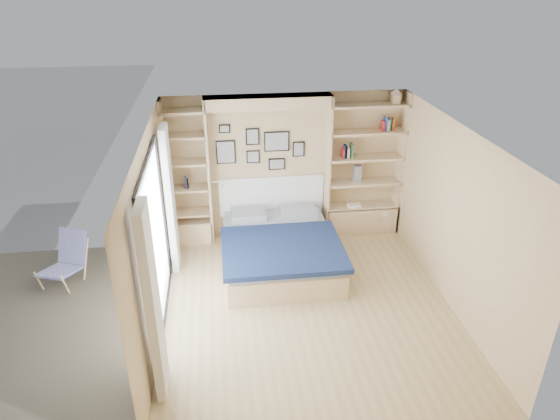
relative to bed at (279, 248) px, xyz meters
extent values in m
plane|color=tan|center=(0.24, -1.14, -0.28)|extent=(4.50, 4.50, 0.00)
plane|color=tan|center=(0.24, 1.11, 0.97)|extent=(4.00, 0.00, 4.00)
plane|color=tan|center=(0.24, -3.39, 0.97)|extent=(4.00, 0.00, 4.00)
plane|color=tan|center=(-1.76, -1.14, 0.97)|extent=(0.00, 4.50, 4.50)
plane|color=tan|center=(2.24, -1.14, 0.97)|extent=(0.00, 4.50, 4.50)
plane|color=white|center=(0.24, -1.14, 2.22)|extent=(4.50, 4.50, 0.00)
cube|color=#CDB382|center=(-1.06, 0.94, 0.97)|extent=(0.04, 0.35, 2.50)
cube|color=#CDB382|center=(0.94, 0.94, 0.97)|extent=(0.04, 0.35, 2.50)
cube|color=#CDB382|center=(-0.06, 0.94, 2.12)|extent=(2.00, 0.35, 0.20)
cube|color=#CDB382|center=(2.22, 0.94, 0.97)|extent=(0.04, 0.35, 2.50)
cube|color=#CDB382|center=(-1.74, 0.94, 0.97)|extent=(0.04, 0.35, 2.50)
cube|color=#CDB382|center=(1.59, 0.94, -0.03)|extent=(1.30, 0.35, 0.50)
cube|color=#CDB382|center=(-1.41, 0.94, -0.08)|extent=(0.70, 0.35, 0.40)
cube|color=black|center=(-1.73, -1.14, 1.95)|extent=(0.04, 2.08, 0.06)
cube|color=black|center=(-1.73, -1.14, -0.25)|extent=(0.04, 2.08, 0.06)
cube|color=black|center=(-1.73, -2.16, 0.82)|extent=(0.04, 0.06, 2.20)
cube|color=black|center=(-1.73, -0.12, 0.82)|extent=(0.04, 0.06, 2.20)
cube|color=silver|center=(-1.74, -1.14, 0.84)|extent=(0.01, 2.00, 2.20)
cube|color=white|center=(-1.64, -2.44, 0.87)|extent=(0.10, 0.45, 2.30)
cube|color=white|center=(-1.64, 0.16, 0.87)|extent=(0.10, 0.45, 2.30)
cube|color=#CDB382|center=(1.59, 0.94, 0.22)|extent=(1.30, 0.35, 0.04)
cube|color=#CDB382|center=(1.59, 0.94, 0.67)|extent=(1.30, 0.35, 0.04)
cube|color=#CDB382|center=(1.59, 0.94, 1.12)|extent=(1.30, 0.35, 0.04)
cube|color=#CDB382|center=(1.59, 0.94, 1.57)|extent=(1.30, 0.35, 0.04)
cube|color=#CDB382|center=(1.59, 0.94, 2.02)|extent=(1.30, 0.35, 0.04)
cube|color=#CDB382|center=(-1.41, 0.94, 0.27)|extent=(0.70, 0.35, 0.04)
cube|color=#CDB382|center=(-1.41, 0.94, 0.72)|extent=(0.70, 0.35, 0.04)
cube|color=#CDB382|center=(-1.41, 0.94, 1.17)|extent=(0.70, 0.35, 0.04)
cube|color=#CDB382|center=(-1.41, 0.94, 1.62)|extent=(0.70, 0.35, 0.04)
cube|color=#CDB382|center=(-1.41, 0.94, 2.02)|extent=(0.70, 0.35, 0.04)
cube|color=#CDB382|center=(0.00, -0.01, -0.10)|extent=(1.72, 2.15, 0.38)
cube|color=#989EA6|center=(0.00, -0.01, 0.14)|extent=(1.68, 2.11, 0.10)
cube|color=#142145|center=(0.00, -0.38, 0.21)|extent=(1.82, 1.50, 0.08)
cube|color=#989EA6|center=(-0.43, 0.76, 0.25)|extent=(0.59, 0.43, 0.12)
cube|color=#989EA6|center=(0.43, 0.76, 0.25)|extent=(0.59, 0.43, 0.12)
cube|color=white|center=(0.00, 1.08, 0.44)|extent=(1.82, 0.04, 0.70)
cube|color=black|center=(-0.76, 1.09, 1.27)|extent=(0.32, 0.02, 0.40)
cube|color=gray|center=(-0.76, 1.08, 1.27)|extent=(0.28, 0.01, 0.36)
cube|color=black|center=(-0.31, 1.09, 1.52)|extent=(0.22, 0.02, 0.28)
cube|color=gray|center=(-0.31, 1.08, 1.52)|extent=(0.18, 0.01, 0.24)
cube|color=black|center=(-0.31, 1.09, 1.17)|extent=(0.22, 0.02, 0.22)
cube|color=gray|center=(-0.31, 1.08, 1.17)|extent=(0.18, 0.01, 0.18)
cube|color=black|center=(0.09, 1.09, 1.42)|extent=(0.42, 0.02, 0.34)
cube|color=gray|center=(0.09, 1.08, 1.42)|extent=(0.38, 0.01, 0.30)
cube|color=black|center=(0.09, 1.09, 1.02)|extent=(0.28, 0.02, 0.20)
cube|color=gray|center=(0.09, 1.08, 1.02)|extent=(0.24, 0.01, 0.16)
cube|color=black|center=(0.46, 1.09, 1.27)|extent=(0.20, 0.02, 0.26)
cube|color=gray|center=(0.46, 1.08, 1.27)|extent=(0.16, 0.01, 0.22)
cube|color=black|center=(-0.76, 1.09, 1.67)|extent=(0.18, 0.02, 0.14)
cube|color=gray|center=(-0.76, 1.08, 1.67)|extent=(0.14, 0.01, 0.10)
cylinder|color=silver|center=(-0.92, 0.86, 0.84)|extent=(0.20, 0.02, 0.02)
cone|color=white|center=(-0.82, 0.86, 0.82)|extent=(0.13, 0.12, 0.15)
cylinder|color=silver|center=(0.80, 0.86, 0.84)|extent=(0.20, 0.02, 0.02)
cone|color=white|center=(0.70, 0.86, 0.82)|extent=(0.13, 0.12, 0.15)
cube|color=#A51E1E|center=(1.19, 0.93, 1.22)|extent=(0.02, 0.15, 0.17)
cube|color=navy|center=(1.22, 0.93, 1.24)|extent=(0.03, 0.15, 0.21)
cube|color=black|center=(1.23, 0.93, 1.24)|extent=(0.03, 0.15, 0.22)
cube|color=tan|center=(1.28, 0.93, 1.23)|extent=(0.04, 0.15, 0.18)
cube|color=#26593F|center=(1.33, 0.93, 1.26)|extent=(0.03, 0.15, 0.24)
cube|color=#A51E1E|center=(1.84, 0.93, 1.67)|extent=(0.02, 0.15, 0.16)
cube|color=navy|center=(1.88, 0.93, 1.70)|extent=(0.03, 0.15, 0.23)
cube|color=#BFB28C|center=(1.92, 0.93, 1.67)|extent=(0.04, 0.15, 0.18)
cube|color=#26573D|center=(1.95, 0.93, 1.69)|extent=(0.03, 0.15, 0.21)
cube|color=#AE421D|center=(2.00, 0.93, 1.69)|extent=(0.03, 0.15, 0.21)
cube|color=navy|center=(-1.44, 0.93, 0.82)|extent=(0.02, 0.15, 0.18)
cube|color=black|center=(-1.40, 0.93, 0.83)|extent=(0.03, 0.15, 0.20)
cube|color=#BFB28C|center=(-1.41, 0.93, 0.83)|extent=(0.03, 0.15, 0.20)
cube|color=#CDB382|center=(2.02, 0.93, 2.11)|extent=(0.13, 0.13, 0.15)
cone|color=#CDB382|center=(2.02, 0.93, 2.23)|extent=(0.20, 0.20, 0.08)
cube|color=slate|center=(1.47, 0.93, 0.84)|extent=(0.12, 0.12, 0.30)
cube|color=white|center=(1.44, 0.88, 0.25)|extent=(0.22, 0.16, 0.03)
cube|color=#635A49|center=(-3.36, -1.14, -0.28)|extent=(3.20, 4.00, 0.05)
cylinder|color=tan|center=(-3.57, -0.34, -0.09)|extent=(0.07, 0.13, 0.39)
cylinder|color=tan|center=(-3.16, -0.49, -0.09)|extent=(0.07, 0.13, 0.39)
cylinder|color=tan|center=(-3.38, 0.17, 0.01)|extent=(0.14, 0.31, 0.64)
cylinder|color=tan|center=(-2.97, 0.02, 0.01)|extent=(0.14, 0.31, 0.64)
cube|color=#3235BF|center=(-3.30, -0.23, -0.01)|extent=(0.61, 0.66, 0.14)
cube|color=#3235BF|center=(-3.17, 0.12, 0.21)|extent=(0.49, 0.36, 0.52)
camera|label=1|loc=(-0.86, -6.79, 4.03)|focal=32.00mm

